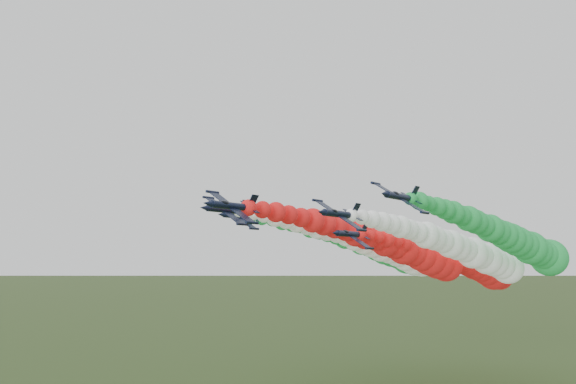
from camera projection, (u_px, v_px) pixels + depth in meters
name	position (u px, v px, depth m)	size (l,w,h in m)	color
jet_lead	(404.00, 250.00, 123.47)	(14.50, 79.05, 16.27)	black
jet_inner_left	(381.00, 248.00, 136.69)	(14.31, 78.87, 16.09)	black
jet_inner_right	(471.00, 253.00, 127.39)	(14.40, 78.95, 16.17)	black
jet_outer_left	(379.00, 250.00, 152.51)	(14.45, 79.00, 16.22)	black
jet_outer_right	(519.00, 243.00, 126.18)	(14.96, 79.51, 16.73)	black
jet_trail	(467.00, 264.00, 142.09)	(14.14, 78.62, 15.85)	black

